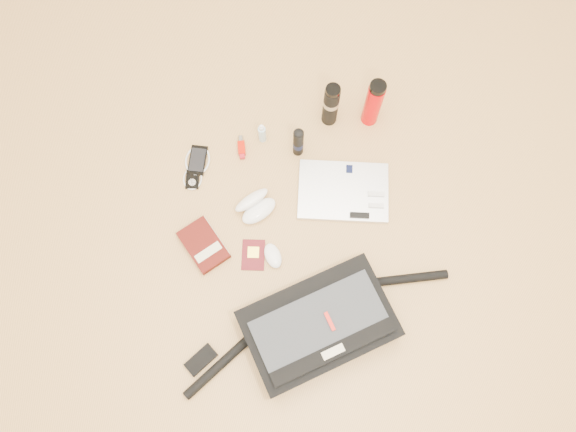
{
  "coord_description": "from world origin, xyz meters",
  "views": [
    {
      "loc": [
        -0.2,
        -0.51,
        2.11
      ],
      "look_at": [
        -0.02,
        0.12,
        0.06
      ],
      "focal_mm": 35.0,
      "sensor_mm": 36.0,
      "label": 1
    }
  ],
  "objects": [
    {
      "name": "inhaler",
      "position": [
        -0.12,
        0.47,
        0.01
      ],
      "size": [
        0.04,
        0.1,
        0.03
      ],
      "rotation": [
        0.0,
        0.0,
        -0.17
      ],
      "color": "#C21000",
      "rests_on": "ground"
    },
    {
      "name": "laptop",
      "position": [
        0.22,
        0.17,
        0.01
      ],
      "size": [
        0.42,
        0.35,
        0.03
      ],
      "rotation": [
        0.0,
        0.0,
        -0.33
      ],
      "color": "silver",
      "rests_on": "ground"
    },
    {
      "name": "passport",
      "position": [
        -0.19,
        0.02,
        0.0
      ],
      "size": [
        0.12,
        0.14,
        0.01
      ],
      "rotation": [
        0.0,
        0.0,
        -0.31
      ],
      "color": "#540D13",
      "rests_on": "ground"
    },
    {
      "name": "book",
      "position": [
        -0.36,
        0.11,
        0.02
      ],
      "size": [
        0.18,
        0.22,
        0.04
      ],
      "rotation": [
        0.0,
        0.0,
        0.33
      ],
      "color": "#450C08",
      "rests_on": "ground"
    },
    {
      "name": "thermos_black",
      "position": [
        0.26,
        0.5,
        0.12
      ],
      "size": [
        0.08,
        0.08,
        0.24
      ],
      "rotation": [
        0.0,
        0.0,
        -0.25
      ],
      "color": "black",
      "rests_on": "ground"
    },
    {
      "name": "ipod",
      "position": [
        -0.34,
        0.39,
        0.0
      ],
      "size": [
        0.1,
        0.1,
        0.01
      ],
      "rotation": [
        0.0,
        0.0,
        -0.29
      ],
      "color": "black",
      "rests_on": "ground"
    },
    {
      "name": "aerosol_can",
      "position": [
        0.1,
        0.39,
        0.09
      ],
      "size": [
        0.05,
        0.05,
        0.18
      ],
      "rotation": [
        0.0,
        0.0,
        -0.33
      ],
      "color": "black",
      "rests_on": "ground"
    },
    {
      "name": "messenger_bag",
      "position": [
        -0.03,
        -0.31,
        0.07
      ],
      "size": [
        1.06,
        0.4,
        0.15
      ],
      "rotation": [
        0.0,
        0.0,
        0.15
      ],
      "color": "black",
      "rests_on": "ground"
    },
    {
      "name": "spray_bottle",
      "position": [
        -0.03,
        0.48,
        0.05
      ],
      "size": [
        0.04,
        0.04,
        0.12
      ],
      "rotation": [
        0.0,
        0.0,
        -0.37
      ],
      "color": "#ABD5E9",
      "rests_on": "ground"
    },
    {
      "name": "ground",
      "position": [
        0.0,
        0.0,
        0.0
      ],
      "size": [
        4.0,
        4.0,
        0.0
      ],
      "primitive_type": "plane",
      "color": "tan",
      "rests_on": "ground"
    },
    {
      "name": "sunglasses_case",
      "position": [
        -0.13,
        0.2,
        0.03
      ],
      "size": [
        0.19,
        0.17,
        0.09
      ],
      "rotation": [
        0.0,
        0.0,
        0.36
      ],
      "color": "white",
      "rests_on": "ground"
    },
    {
      "name": "thermos_red",
      "position": [
        0.43,
        0.45,
        0.13
      ],
      "size": [
        0.09,
        0.09,
        0.26
      ],
      "rotation": [
        0.0,
        0.0,
        0.36
      ],
      "color": "#CD0004",
      "rests_on": "ground"
    },
    {
      "name": "mouse",
      "position": [
        -0.12,
        -0.01,
        0.02
      ],
      "size": [
        0.07,
        0.11,
        0.03
      ],
      "rotation": [
        0.0,
        0.0,
        0.1
      ],
      "color": "white",
      "rests_on": "ground"
    },
    {
      "name": "phone",
      "position": [
        -0.31,
        0.46,
        0.01
      ],
      "size": [
        0.13,
        0.14,
        0.01
      ],
      "rotation": [
        0.0,
        0.0,
        -0.39
      ],
      "color": "black",
      "rests_on": "ground"
    }
  ]
}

